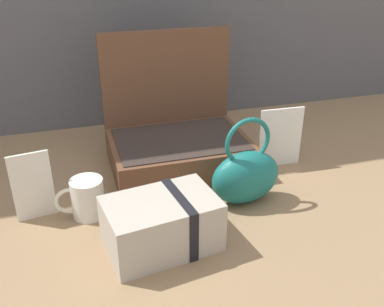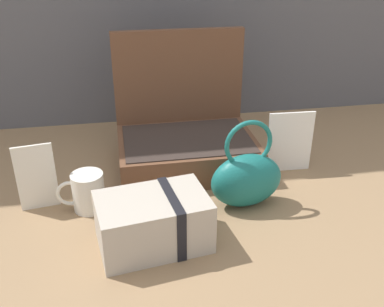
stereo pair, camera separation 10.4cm
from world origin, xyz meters
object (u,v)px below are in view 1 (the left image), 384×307
(teal_pouch_handbag, at_px, (246,175))
(poster_card_right, at_px, (33,186))
(open_suitcase, at_px, (176,137))
(cream_toiletry_bag, at_px, (163,224))
(coffee_mug, at_px, (87,197))
(info_card_left, at_px, (280,138))

(teal_pouch_handbag, xyz_separation_m, poster_card_right, (-0.50, 0.08, 0.01))
(open_suitcase, relative_size, cream_toiletry_bag, 1.52)
(open_suitcase, xyz_separation_m, teal_pouch_handbag, (0.11, -0.25, -0.01))
(cream_toiletry_bag, bearing_deg, teal_pouch_handbag, 25.82)
(coffee_mug, bearing_deg, teal_pouch_handbag, -7.81)
(open_suitcase, bearing_deg, poster_card_right, -155.64)
(open_suitcase, xyz_separation_m, coffee_mug, (-0.27, -0.20, -0.03))
(teal_pouch_handbag, xyz_separation_m, info_card_left, (0.17, 0.15, 0.01))
(open_suitcase, relative_size, poster_card_right, 2.27)
(teal_pouch_handbag, height_order, cream_toiletry_bag, teal_pouch_handbag)
(open_suitcase, distance_m, poster_card_right, 0.43)
(coffee_mug, bearing_deg, open_suitcase, 36.31)
(teal_pouch_handbag, relative_size, cream_toiletry_bag, 0.90)
(teal_pouch_handbag, relative_size, poster_card_right, 1.34)
(open_suitcase, bearing_deg, coffee_mug, -143.69)
(cream_toiletry_bag, relative_size, info_card_left, 1.44)
(cream_toiletry_bag, height_order, poster_card_right, poster_card_right)
(info_card_left, relative_size, poster_card_right, 1.04)
(teal_pouch_handbag, height_order, info_card_left, teal_pouch_handbag)
(poster_card_right, bearing_deg, cream_toiletry_bag, -44.72)
(info_card_left, bearing_deg, poster_card_right, -171.39)
(open_suitcase, bearing_deg, cream_toiletry_bag, -108.97)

